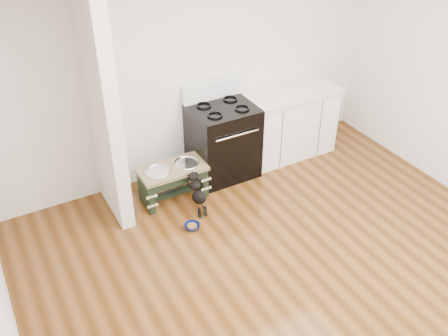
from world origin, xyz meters
TOP-DOWN VIEW (x-y plane):
  - ground at (0.00, 0.00)m, footprint 5.00×5.00m
  - room_shell at (0.00, 0.00)m, footprint 5.00×5.00m
  - partition_wall at (-1.18, 2.10)m, footprint 0.15×0.80m
  - oven_range at (0.25, 2.16)m, footprint 0.76×0.69m
  - cabinet_run at (1.23, 2.18)m, footprint 1.24×0.64m
  - dog_feeder at (-0.52, 1.97)m, footprint 0.77×0.41m
  - puppy at (-0.38, 1.61)m, footprint 0.14×0.40m
  - floor_bowl at (-0.58, 1.36)m, footprint 0.17×0.17m

SIDE VIEW (x-z plane):
  - ground at x=0.00m, z-range 0.00..0.00m
  - floor_bowl at x=-0.58m, z-range 0.00..0.05m
  - puppy at x=-0.38m, z-range 0.02..0.49m
  - dog_feeder at x=-0.52m, z-range 0.08..0.52m
  - cabinet_run at x=1.23m, z-range 0.00..0.91m
  - oven_range at x=0.25m, z-range -0.09..1.05m
  - partition_wall at x=-1.18m, z-range 0.00..2.70m
  - room_shell at x=0.00m, z-range -0.88..4.12m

